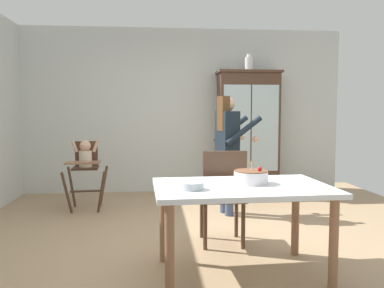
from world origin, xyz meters
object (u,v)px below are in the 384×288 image
adult_person (228,140)px  birthday_cake (251,177)px  ceramic_vase (249,63)px  high_chair_with_toddler (85,162)px  china_cabinet (248,132)px  dining_chair_far_side (223,191)px  dining_table (242,197)px  serving_bowl (192,186)px

adult_person → birthday_cake: 1.85m
ceramic_vase → high_chair_with_toddler: bearing=-159.9°
china_cabinet → dining_chair_far_side: 2.72m
adult_person → dining_table: bearing=160.5°
high_chair_with_toddler → dining_table: bearing=-58.2°
birthday_cake → high_chair_with_toddler: bearing=127.7°
ceramic_vase → adult_person: ceramic_vase is taller
serving_bowl → dining_chair_far_side: (0.38, 0.81, -0.21)m
adult_person → dining_chair_far_side: (-0.27, -1.23, -0.41)m
birthday_cake → dining_chair_far_side: size_ratio=0.29×
serving_bowl → dining_chair_far_side: dining_chair_far_side is taller
birthday_cake → serving_bowl: (-0.51, -0.21, -0.03)m
high_chair_with_toddler → dining_chair_far_side: 2.30m
china_cabinet → ceramic_vase: ceramic_vase is taller
adult_person → birthday_cake: adult_person is taller
ceramic_vase → china_cabinet: bearing=-148.6°
china_cabinet → adult_person: bearing=-113.7°
high_chair_with_toddler → birthday_cake: bearing=-55.9°
adult_person → dining_chair_far_side: 1.32m
china_cabinet → birthday_cake: size_ratio=7.12×
china_cabinet → adult_person: (-0.58, -1.32, -0.03)m
dining_table → serving_bowl: bearing=-160.9°
dining_table → dining_chair_far_side: bearing=92.8°
dining_table → birthday_cake: (0.09, 0.07, 0.15)m
ceramic_vase → serving_bowl: 3.82m
birthday_cake → ceramic_vase: bearing=77.0°
ceramic_vase → serving_bowl: bearing=-110.2°
high_chair_with_toddler → dining_table: size_ratio=0.66×
ceramic_vase → dining_table: bearing=-104.3°
dining_table → dining_chair_far_side: 0.68m
dining_table → high_chair_with_toddler: bearing=125.4°
china_cabinet → birthday_cake: (-0.72, -3.15, -0.21)m
ceramic_vase → adult_person: size_ratio=0.18×
serving_bowl → china_cabinet: bearing=69.9°
china_cabinet → serving_bowl: (-1.23, -3.36, -0.23)m
adult_person → dining_chair_far_side: size_ratio=1.59×
serving_bowl → dining_chair_far_side: bearing=64.9°
serving_bowl → adult_person: bearing=72.3°
high_chair_with_toddler → dining_chair_far_side: dining_chair_far_side is taller
ceramic_vase → dining_chair_far_side: ceramic_vase is taller
dining_chair_far_side → serving_bowl: bearing=66.3°
china_cabinet → dining_table: (-0.81, -3.21, -0.36)m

